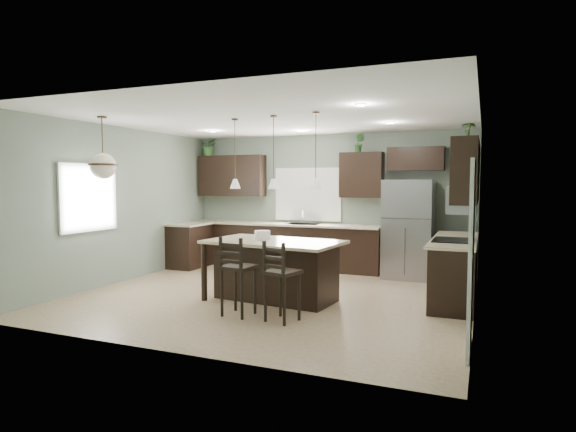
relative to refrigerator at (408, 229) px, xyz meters
The scene contains 32 objects.
ground 3.03m from the refrigerator, 127.95° to the right, with size 6.00×6.00×0.00m, color #9E8466.
pantry_door 4.01m from the refrigerator, 72.59° to the right, with size 0.04×0.82×2.04m, color white.
window_back 2.31m from the refrigerator, 168.10° to the left, with size 1.35×0.02×1.00m, color white.
window_left 5.70m from the refrigerator, 147.12° to the right, with size 0.02×1.10×1.00m, color white.
left_return_cabs 4.54m from the refrigerator, behind, with size 0.60×0.90×0.90m, color black.
left_return_countertop 4.49m from the refrigerator, behind, with size 0.66×0.96×0.04m, color #BFB691.
back_lower_cabs 2.67m from the refrigerator, behind, with size 4.20×0.60×0.90m, color black.
back_countertop 2.63m from the refrigerator, behind, with size 4.20×0.66×0.04m, color #BFB691.
sink_inset 2.18m from the refrigerator, behind, with size 0.70×0.45×0.01m, color gray.
faucet 2.18m from the refrigerator, behind, with size 0.02×0.02×0.28m, color silver.
back_upper_left 4.07m from the refrigerator, behind, with size 1.55×0.34×0.90m, color black.
back_upper_right 1.45m from the refrigerator, 162.72° to the left, with size 0.85×0.34×0.90m, color black.
fridge_header 1.36m from the refrigerator, 76.17° to the left, with size 1.05×0.34×0.45m, color black.
right_lower_cabs 1.75m from the refrigerator, 56.59° to the right, with size 0.60×2.35×0.90m, color black.
right_countertop 1.67m from the refrigerator, 57.16° to the right, with size 0.66×2.35×0.04m, color #BFB691.
cooktop 1.91m from the refrigerator, 61.65° to the right, with size 0.58×0.75×0.02m, color black.
wall_oven_front 1.85m from the refrigerator, 69.72° to the right, with size 0.01×0.72×0.60m, color gray.
right_upper_cabs 2.03m from the refrigerator, 53.04° to the right, with size 0.34×2.35×0.90m, color black.
microwave 2.05m from the refrigerator, 59.07° to the right, with size 0.40×0.75×0.40m, color gray.
refrigerator is the anchor object (origin of this frame).
kitchen_island 3.08m from the refrigerator, 122.29° to the right, with size 2.01×1.14×0.92m, color black.
serving_dish 3.13m from the refrigerator, 125.59° to the right, with size 0.24×0.24×0.14m, color silver.
bar_stool_center 3.92m from the refrigerator, 116.42° to the right, with size 0.40×0.40×1.08m, color black.
bar_stool_right 3.71m from the refrigerator, 106.99° to the right, with size 0.39×0.39×1.06m, color black.
pendant_left 3.65m from the refrigerator, 132.97° to the right, with size 0.17×0.17×1.10m, color white, non-canonical shape.
pendant_center 3.32m from the refrigerator, 122.29° to the right, with size 0.17×0.17×1.10m, color silver, non-canonical shape.
pendant_right 3.11m from the refrigerator, 109.32° to the right, with size 0.17×0.17×1.10m, color silver, non-canonical shape.
chandelier 5.52m from the refrigerator, 139.41° to the right, with size 0.43×0.43×0.94m, color beige, non-canonical shape.
plant_back_left 4.81m from the refrigerator, behind, with size 0.42×0.36×0.46m, color #2D5A27.
plant_back_right 1.97m from the refrigerator, 165.05° to the left, with size 0.20×0.16×0.36m, color #2A5826.
plant_right_wall 2.03m from the refrigerator, 24.04° to the right, with size 0.25×0.25×0.44m, color #345927.
room_shell 2.99m from the refrigerator, 127.95° to the right, with size 6.00×6.00×6.00m.
Camera 1 is at (3.09, -6.90, 1.80)m, focal length 30.00 mm.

